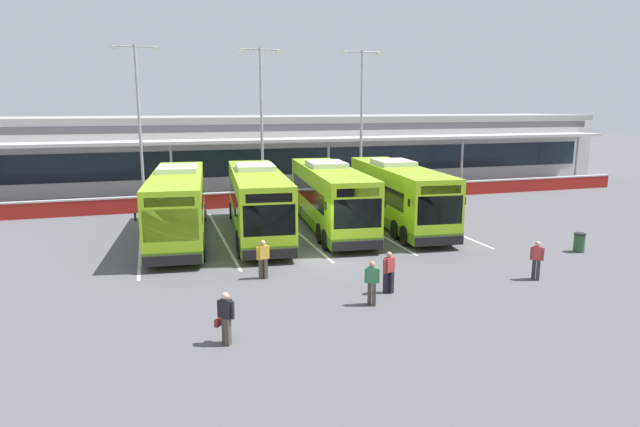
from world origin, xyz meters
The scene contains 21 objects.
ground_plane centered at (0.00, 0.00, 0.00)m, with size 200.00×200.00×0.00m, color #56565B.
terminal_building centered at (0.00, 26.91, 3.01)m, with size 70.00×13.00×6.00m.
red_barrier_wall centered at (0.00, 14.50, 0.56)m, with size 60.00×0.40×1.10m.
coach_bus_leftmost centered at (-6.40, 6.26, 1.79)m, with size 3.93×12.34×3.78m.
coach_bus_left_centre centered at (-2.22, 6.01, 1.79)m, with size 3.93×12.34×3.78m.
coach_bus_centre centered at (2.03, 6.27, 1.79)m, with size 3.93×12.34×3.78m.
coach_bus_right_centre centered at (6.12, 5.88, 1.79)m, with size 3.93×12.34×3.78m.
bay_stripe_far_west centered at (-8.40, 6.00, 0.00)m, with size 0.14×13.00×0.01m, color silver.
bay_stripe_west centered at (-4.20, 6.00, 0.00)m, with size 0.14×13.00×0.01m, color silver.
bay_stripe_mid_west centered at (0.00, 6.00, 0.00)m, with size 0.14×13.00×0.01m, color silver.
bay_stripe_centre centered at (4.20, 6.00, 0.00)m, with size 0.14×13.00×0.01m, color silver.
bay_stripe_mid_east centered at (8.40, 6.00, 0.00)m, with size 0.14×13.00×0.01m, color silver.
pedestrian_with_handbag centered at (-5.78, -7.57, 0.86)m, with size 0.59×0.55×1.62m.
pedestrian_in_dark_coat centered at (7.16, -5.14, 0.87)m, with size 0.49×0.42×1.62m.
pedestrian_child centered at (-0.37, -5.84, 0.87)m, with size 0.53×0.39×1.62m.
pedestrian_near_bin centered at (-3.47, -1.70, 0.87)m, with size 0.54×0.29×1.62m.
pedestrian_approaching_bus centered at (0.73, -4.86, 0.87)m, with size 0.53×0.32×1.62m.
lamp_post_west centered at (-8.25, 16.98, 6.29)m, with size 3.24×0.28×11.00m.
lamp_post_centre centered at (0.18, 16.49, 6.29)m, with size 3.24×0.28×11.00m.
lamp_post_east centered at (7.73, 16.02, 6.29)m, with size 3.24×0.28×11.00m.
litter_bin centered at (12.04, -2.16, 0.47)m, with size 0.54×0.54×0.93m.
Camera 1 is at (-7.61, -23.00, 7.05)m, focal length 30.66 mm.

